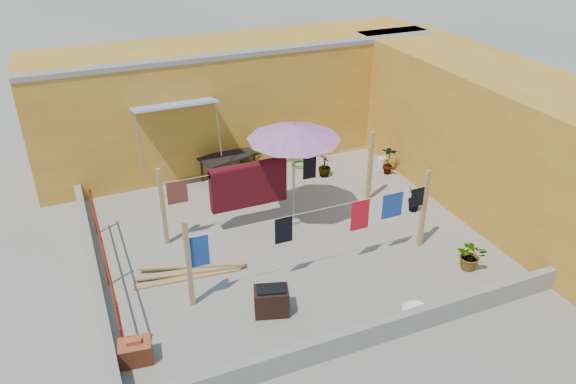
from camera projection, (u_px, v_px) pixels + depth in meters
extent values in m
plane|color=#9E998E|center=(287.00, 237.00, 12.41)|extent=(80.00, 80.00, 0.00)
cube|color=gold|center=(238.00, 99.00, 15.61)|extent=(11.00, 2.40, 3.20)
cube|color=gray|center=(249.00, 53.00, 14.02)|extent=(11.00, 0.35, 0.12)
cube|color=#2D51B2|center=(174.00, 105.00, 13.33)|extent=(2.00, 0.79, 0.22)
cylinder|color=gray|center=(140.00, 142.00, 13.02)|extent=(0.03, 0.30, 1.28)
cylinder|color=gray|center=(219.00, 130.00, 13.67)|extent=(0.03, 0.30, 1.28)
cube|color=gold|center=(487.00, 134.00, 13.42)|extent=(2.40, 9.00, 3.20)
cube|color=gray|center=(370.00, 334.00, 9.41)|extent=(8.30, 0.16, 0.44)
cube|color=gray|center=(94.00, 272.00, 10.91)|extent=(0.16, 7.30, 0.44)
cylinder|color=maroon|center=(121.00, 329.00, 9.06)|extent=(0.05, 0.05, 1.10)
cylinder|color=maroon|center=(105.00, 261.00, 10.67)|extent=(0.05, 0.05, 1.10)
cylinder|color=maroon|center=(94.00, 212.00, 12.29)|extent=(0.05, 0.05, 1.10)
cylinder|color=maroon|center=(101.00, 239.00, 10.43)|extent=(0.04, 4.20, 0.04)
cylinder|color=maroon|center=(105.00, 259.00, 10.65)|extent=(0.04, 4.20, 0.04)
cube|color=tan|center=(189.00, 265.00, 10.00)|extent=(0.09, 0.09, 1.80)
cube|color=tan|center=(424.00, 209.00, 11.70)|extent=(0.09, 0.09, 1.80)
cube|color=tan|center=(370.00, 167.00, 13.48)|extent=(0.09, 0.09, 1.80)
cube|color=tan|center=(163.00, 207.00, 11.77)|extent=(0.09, 0.09, 1.80)
cylinder|color=silver|center=(316.00, 210.00, 10.58)|extent=(5.00, 0.01, 0.01)
cylinder|color=silver|center=(273.00, 164.00, 12.36)|extent=(5.00, 0.01, 0.01)
cube|color=#430B11|center=(249.00, 186.00, 12.37)|extent=(1.74, 0.22, 0.97)
cube|color=black|center=(310.00, 168.00, 12.80)|extent=(0.32, 0.02, 0.55)
cube|color=brown|center=(177.00, 192.00, 11.75)|extent=(0.43, 0.02, 0.52)
cube|color=navy|center=(199.00, 251.00, 9.95)|extent=(0.38, 0.02, 0.64)
cube|color=black|center=(284.00, 230.00, 10.49)|extent=(0.35, 0.02, 0.55)
cube|color=red|center=(360.00, 215.00, 11.07)|extent=(0.40, 0.02, 0.66)
cube|color=navy|center=(392.00, 205.00, 11.30)|extent=(0.46, 0.02, 0.56)
cube|color=black|center=(417.00, 197.00, 11.47)|extent=(0.30, 0.02, 0.43)
cylinder|color=gray|center=(293.00, 219.00, 13.00)|extent=(0.37, 0.37, 0.06)
cylinder|color=gray|center=(294.00, 176.00, 12.45)|extent=(0.04, 0.04, 2.35)
cone|color=#C66AA4|center=(294.00, 132.00, 11.95)|extent=(2.28, 2.28, 0.33)
cylinder|color=gray|center=(294.00, 124.00, 11.86)|extent=(0.04, 0.04, 0.10)
cube|color=black|center=(228.00, 156.00, 14.57)|extent=(1.58, 1.07, 0.05)
cube|color=black|center=(213.00, 179.00, 14.19)|extent=(0.05, 0.05, 0.63)
cube|color=black|center=(202.00, 171.00, 14.59)|extent=(0.05, 0.05, 0.63)
cube|color=black|center=(254.00, 165.00, 14.87)|extent=(0.05, 0.05, 0.63)
cube|color=black|center=(242.00, 158.00, 15.27)|extent=(0.05, 0.05, 0.63)
cube|color=#AB4B27|center=(135.00, 352.00, 9.10)|extent=(0.57, 0.45, 0.38)
cube|color=#A93D27|center=(134.00, 341.00, 8.99)|extent=(0.25, 0.14, 0.08)
cube|color=tan|center=(188.00, 278.00, 11.09)|extent=(2.12, 0.35, 0.04)
cube|color=tan|center=(190.00, 272.00, 11.19)|extent=(2.11, 0.53, 0.04)
cube|color=tan|center=(192.00, 265.00, 11.29)|extent=(2.06, 0.81, 0.04)
cube|color=black|center=(271.00, 301.00, 10.10)|extent=(0.71, 0.57, 0.51)
cube|color=black|center=(271.00, 289.00, 9.97)|extent=(0.58, 0.44, 0.04)
cylinder|color=white|center=(415.00, 311.00, 10.21)|extent=(0.47, 0.47, 0.06)
torus|color=white|center=(415.00, 309.00, 10.20)|extent=(0.50, 0.50, 0.05)
cylinder|color=white|center=(416.00, 198.00, 13.69)|extent=(0.19, 0.19, 0.27)
cylinder|color=white|center=(417.00, 193.00, 13.62)|extent=(0.05, 0.05, 0.04)
cylinder|color=white|center=(382.00, 163.00, 15.31)|extent=(0.25, 0.25, 0.34)
cylinder|color=white|center=(382.00, 157.00, 15.22)|extent=(0.07, 0.07, 0.06)
torus|color=#197321|center=(300.00, 165.00, 15.58)|extent=(0.50, 0.50, 0.03)
torus|color=#197321|center=(300.00, 163.00, 15.56)|extent=(0.42, 0.42, 0.03)
imported|color=#195317|center=(249.00, 162.00, 14.89)|extent=(0.81, 0.73, 0.79)
imported|color=#195317|center=(325.00, 166.00, 14.87)|extent=(0.39, 0.39, 0.60)
imported|color=#195317|center=(389.00, 160.00, 14.94)|extent=(0.52, 0.51, 0.83)
imported|color=#195317|center=(414.00, 199.00, 13.23)|extent=(0.46, 0.47, 0.66)
imported|color=#195317|center=(471.00, 255.00, 11.24)|extent=(0.77, 0.76, 0.65)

